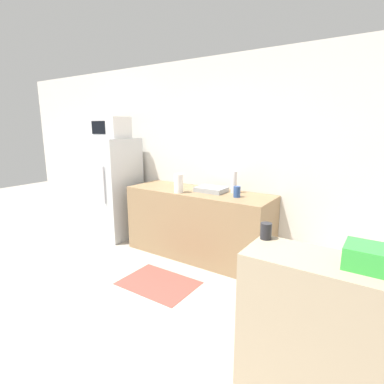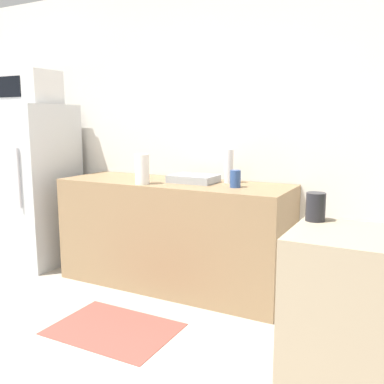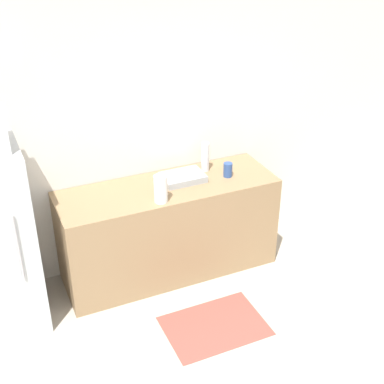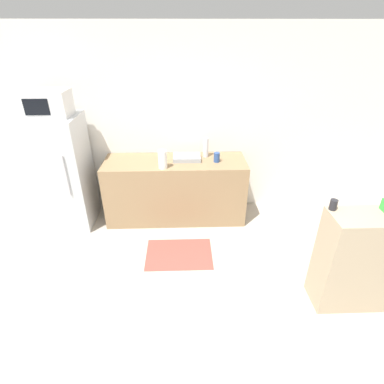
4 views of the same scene
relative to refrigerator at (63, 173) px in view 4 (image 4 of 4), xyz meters
The scene contains 12 objects.
ground_plane 2.83m from the refrigerator, 58.23° to the right, with size 14.00×14.00×0.00m, color #B2A899.
wall_back 1.59m from the refrigerator, 16.93° to the left, with size 8.00×0.06×2.60m, color white.
refrigerator is the anchor object (origin of this frame).
microwave 0.93m from the refrigerator, 109.49° to the right, with size 0.52×0.37×0.31m.
counter 1.56m from the refrigerator, ahead, with size 1.96×0.65×0.90m, color #937551.
sink_basin 1.70m from the refrigerator, ahead, with size 0.38×0.27×0.06m, color #9EA3A8.
bottle_tall 1.99m from the refrigerator, ahead, with size 0.07×0.07×0.27m, color silver.
bottle_short 2.10m from the refrigerator, ahead, with size 0.08×0.08×0.13m, color #2D4C8C.
shelf_cabinet 3.72m from the refrigerator, 25.16° to the right, with size 0.83×0.37×1.05m, color tan.
jar 3.35m from the refrigerator, 26.08° to the right, with size 0.07×0.07×0.10m, color #232328.
paper_towel_roll 1.40m from the refrigerator, ahead, with size 0.11×0.11×0.24m, color white.
kitchen_rug 1.92m from the refrigerator, 27.44° to the right, with size 0.83×0.59×0.01m, color #99473D.
Camera 4 is at (0.20, -1.42, 2.52)m, focal length 28.00 mm.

